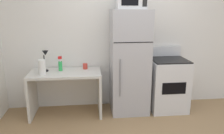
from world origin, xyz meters
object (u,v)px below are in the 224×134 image
object	(u,v)px
coffee_mug	(85,66)
refrigerator	(130,62)
desk	(66,85)
microwave	(131,1)
desk_lamp	(45,57)
spray_bottle	(60,65)
paper_towel_roll	(42,67)
oven_range	(168,84)

from	to	relation	value
coffee_mug	refrigerator	distance (m)	0.77
desk	microwave	xyz separation A→B (m)	(1.09, -0.01, 1.36)
desk_lamp	microwave	world-z (taller)	microwave
microwave	spray_bottle	bearing A→B (deg)	175.50
refrigerator	desk_lamp	bearing A→B (deg)	177.95
desk_lamp	refrigerator	xyz separation A→B (m)	(1.40, -0.05, -0.11)
paper_towel_roll	coffee_mug	world-z (taller)	paper_towel_roll
coffee_mug	spray_bottle	bearing A→B (deg)	-170.51
desk	desk_lamp	size ratio (longest dim) A/B	3.33
refrigerator	spray_bottle	bearing A→B (deg)	176.53
refrigerator	microwave	xyz separation A→B (m)	(0.00, -0.02, 1.01)
coffee_mug	microwave	world-z (taller)	microwave
coffee_mug	refrigerator	bearing A→B (deg)	-10.51
paper_towel_roll	refrigerator	world-z (taller)	refrigerator
coffee_mug	microwave	distance (m)	1.33
desk_lamp	refrigerator	world-z (taller)	refrigerator
coffee_mug	paper_towel_roll	bearing A→B (deg)	-158.46
desk	paper_towel_roll	bearing A→B (deg)	-162.05
desk_lamp	microwave	bearing A→B (deg)	-2.91
desk_lamp	spray_bottle	bearing A→B (deg)	5.01
desk	coffee_mug	bearing A→B (deg)	25.08
desk	refrigerator	distance (m)	1.14
paper_towel_roll	coffee_mug	distance (m)	0.73
paper_towel_roll	refrigerator	size ratio (longest dim) A/B	0.14
refrigerator	microwave	size ratio (longest dim) A/B	3.82
microwave	coffee_mug	bearing A→B (deg)	167.94
spray_bottle	coffee_mug	xyz separation A→B (m)	(0.41, 0.07, -0.05)
spray_bottle	oven_range	size ratio (longest dim) A/B	0.23
desk_lamp	refrigerator	bearing A→B (deg)	-2.05
paper_towel_roll	coffee_mug	bearing A→B (deg)	21.54
refrigerator	microwave	bearing A→B (deg)	-89.67
spray_bottle	microwave	distance (m)	1.56
desk	paper_towel_roll	distance (m)	0.50
desk	microwave	bearing A→B (deg)	-0.30
paper_towel_roll	oven_range	distance (m)	2.16
paper_towel_roll	microwave	size ratio (longest dim) A/B	0.52
spray_bottle	paper_towel_roll	bearing A→B (deg)	-142.95
refrigerator	microwave	distance (m)	1.01
paper_towel_roll	coffee_mug	xyz separation A→B (m)	(0.68, 0.27, -0.07)
oven_range	microwave	bearing A→B (deg)	-178.71
refrigerator	desk	bearing A→B (deg)	-179.19
microwave	paper_towel_roll	bearing A→B (deg)	-175.78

